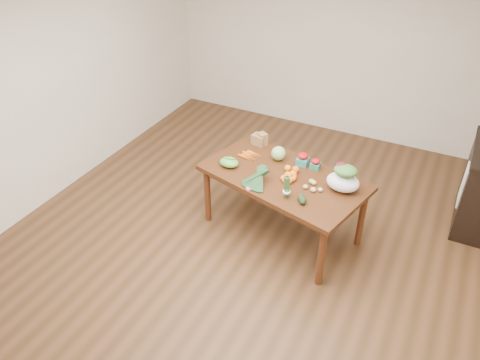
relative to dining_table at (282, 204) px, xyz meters
The scene contains 24 objects.
floor 0.62m from the dining_table, 123.36° to the right, with size 6.00×6.00×0.00m, color #53331C.
room_walls 1.09m from the dining_table, 123.36° to the right, with size 5.02×6.02×2.70m.
dining_table is the anchor object (origin of this frame).
dish_towel 1.97m from the dining_table, 30.36° to the left, with size 0.02×0.28×0.45m, color white.
paper_bag 0.82m from the dining_table, 136.87° to the left, with size 0.21×0.17×0.15m, color olive, non-canonical shape.
cabbage 0.55m from the dining_table, 123.71° to the left, with size 0.16×0.16×0.16m, color #95AF65.
strawberry_basket_a 0.53m from the dining_table, 72.25° to the left, with size 0.12×0.12×0.11m, color #B80E0C, non-canonical shape.
strawberry_basket_b 0.56m from the dining_table, 49.10° to the left, with size 0.10×0.10×0.09m, color #B00B15, non-canonical shape.
orange_a 0.42m from the dining_table, 89.33° to the left, with size 0.07×0.07×0.07m, color orange.
orange_b 0.44m from the dining_table, 50.81° to the left, with size 0.08×0.08×0.08m, color #F8610F.
orange_c 0.43m from the dining_table, ahead, with size 0.09×0.09×0.09m, color #FF5B0F.
mandarin_cluster 0.44m from the dining_table, 35.05° to the right, with size 0.18×0.18×0.10m, color orange, non-canonical shape.
carrots 0.64m from the dining_table, 159.07° to the left, with size 0.22×0.19×0.03m, color orange, non-canonical shape.
snap_pea_bag 0.73m from the dining_table, behind, with size 0.21×0.16×0.09m, color #54AA39.
kale_bunch 0.58m from the dining_table, 123.04° to the right, with size 0.32×0.40×0.16m, color black, non-canonical shape.
asparagus_bundle 0.62m from the dining_table, 64.21° to the right, with size 0.08×0.08×0.25m, color #467937, non-canonical shape.
potato_a 0.52m from the dining_table, ahead, with size 0.05×0.05×0.05m, color tan.
potato_b 0.50m from the dining_table, 23.19° to the right, with size 0.05×0.05×0.04m, color tan.
potato_c 0.59m from the dining_table, 13.22° to the right, with size 0.05×0.05×0.04m, color tan.
potato_d 0.50m from the dining_table, ahead, with size 0.06×0.05×0.05m, color tan.
potato_e 0.56m from the dining_table, 20.47° to the right, with size 0.06×0.05×0.05m, color #D5C67B.
avocado_a 0.60m from the dining_table, 46.26° to the right, with size 0.06×0.10×0.06m, color black.
avocado_b 0.64m from the dining_table, 46.75° to the right, with size 0.07×0.10×0.07m, color black.
salad_bag 0.79m from the dining_table, ahead, with size 0.33×0.25×0.25m, color white, non-canonical shape.
Camera 1 is at (1.67, -3.38, 3.44)m, focal length 35.00 mm.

